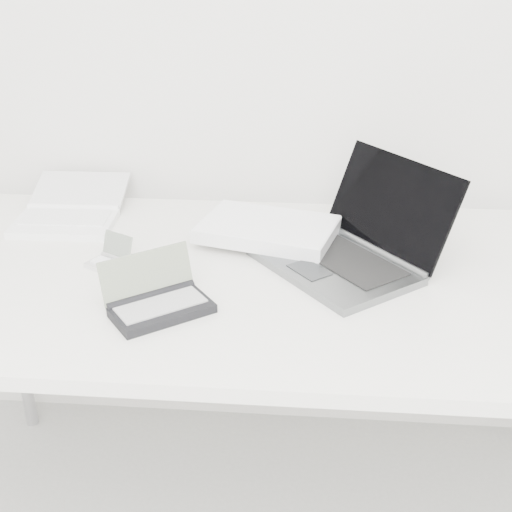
# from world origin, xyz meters

# --- Properties ---
(desk) EXTENTS (1.60, 0.80, 0.73)m
(desk) POSITION_xyz_m (0.00, 1.55, 0.68)
(desk) COLOR white
(desk) RESTS_ON ground
(laptop_large) EXTENTS (0.58, 0.46, 0.21)m
(laptop_large) POSITION_xyz_m (0.08, 1.66, 0.77)
(laptop_large) COLOR slate
(laptop_large) RESTS_ON desk
(netbook_open_white) EXTENTS (0.24, 0.31, 0.06)m
(netbook_open_white) POSITION_xyz_m (-0.51, 1.80, 0.75)
(netbook_open_white) COLOR white
(netbook_open_white) RESTS_ON desk
(pda_silver) EXTENTS (0.10, 0.11, 0.06)m
(pda_silver) POSITION_xyz_m (-0.35, 1.56, 0.74)
(pda_silver) COLOR silver
(pda_silver) RESTS_ON desk
(palmtop_charcoal) EXTENTS (0.22, 0.21, 0.10)m
(palmtop_charcoal) POSITION_xyz_m (-0.21, 1.38, 0.75)
(palmtop_charcoal) COLOR black
(palmtop_charcoal) RESTS_ON desk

